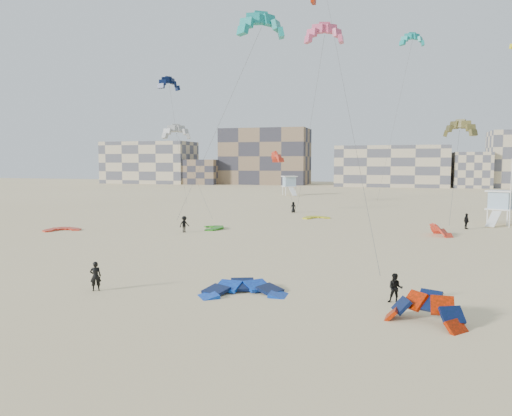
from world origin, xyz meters
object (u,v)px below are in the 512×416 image
(kitesurfer_main, at_px, (96,276))
(lifeguard_tower_near, at_px, (500,208))
(kite_ground_blue, at_px, (243,294))
(kite_ground_orange, at_px, (425,323))

(kitesurfer_main, relative_size, lifeguard_tower_near, 0.28)
(kite_ground_blue, distance_m, kitesurfer_main, 8.52)
(kite_ground_blue, relative_size, kitesurfer_main, 2.71)
(lifeguard_tower_near, bearing_deg, kitesurfer_main, -100.68)
(kitesurfer_main, height_order, lifeguard_tower_near, lifeguard_tower_near)
(kite_ground_blue, height_order, lifeguard_tower_near, lifeguard_tower_near)
(kite_ground_orange, relative_size, lifeguard_tower_near, 0.58)
(kite_ground_blue, height_order, kitesurfer_main, kitesurfer_main)
(kite_ground_blue, xyz_separation_m, lifeguard_tower_near, (19.65, 37.97, 1.99))
(kite_ground_blue, bearing_deg, lifeguard_tower_near, 42.80)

